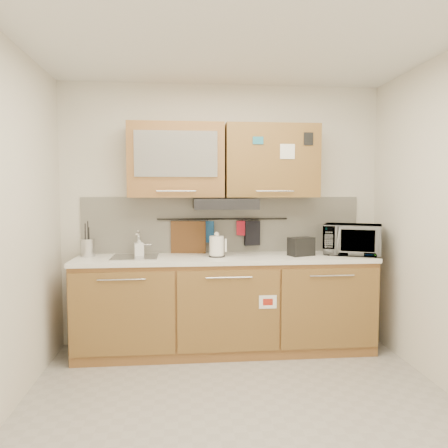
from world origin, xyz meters
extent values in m
plane|color=#9E9993|center=(0.00, 0.00, 0.00)|extent=(3.20, 3.20, 0.00)
plane|color=white|center=(0.00, 0.00, 2.60)|extent=(3.20, 3.20, 0.00)
plane|color=silver|center=(0.00, 1.50, 1.30)|extent=(3.20, 0.00, 3.20)
cube|color=olive|center=(0.00, 1.20, 0.44)|extent=(2.80, 0.60, 0.88)
cube|color=black|center=(0.00, 1.20, 0.05)|extent=(2.80, 0.54, 0.10)
cube|color=olive|center=(-0.93, 0.89, 0.47)|extent=(0.91, 0.02, 0.74)
cylinder|color=silver|center=(-0.93, 0.86, 0.78)|extent=(0.41, 0.01, 0.01)
cube|color=olive|center=(0.00, 0.89, 0.47)|extent=(0.91, 0.02, 0.74)
cylinder|color=silver|center=(0.00, 0.86, 0.78)|extent=(0.41, 0.01, 0.01)
cube|color=olive|center=(0.93, 0.89, 0.47)|extent=(0.91, 0.02, 0.74)
cylinder|color=silver|center=(0.93, 0.86, 0.78)|extent=(0.41, 0.01, 0.01)
cube|color=white|center=(0.00, 1.19, 0.90)|extent=(2.82, 0.62, 0.04)
cube|color=silver|center=(0.00, 1.49, 1.20)|extent=(2.80, 0.02, 0.56)
cube|color=olive|center=(-0.46, 1.32, 1.83)|extent=(0.90, 0.35, 0.70)
cube|color=silver|center=(-0.46, 1.14, 1.88)|extent=(0.76, 0.02, 0.42)
cube|color=olive|center=(0.46, 1.32, 1.83)|extent=(0.90, 0.35, 0.70)
cube|color=white|center=(0.58, 1.14, 1.91)|extent=(0.14, 0.00, 0.14)
cube|color=black|center=(0.00, 1.25, 1.42)|extent=(0.60, 0.46, 0.10)
cube|color=silver|center=(-0.85, 1.20, 0.92)|extent=(0.42, 0.40, 0.03)
cylinder|color=silver|center=(-0.83, 1.36, 1.04)|extent=(0.03, 0.03, 0.24)
cylinder|color=silver|center=(-0.83, 1.28, 1.14)|extent=(0.02, 0.18, 0.02)
cylinder|color=black|center=(0.00, 1.45, 1.26)|extent=(1.30, 0.02, 0.02)
cylinder|color=silver|center=(-1.30, 1.30, 1.00)|extent=(0.15, 0.15, 0.17)
cylinder|color=black|center=(-1.32, 1.31, 1.08)|extent=(0.01, 0.01, 0.31)
cylinder|color=black|center=(-1.28, 1.28, 1.06)|extent=(0.01, 0.01, 0.28)
cylinder|color=black|center=(-1.30, 1.32, 1.09)|extent=(0.01, 0.01, 0.34)
cylinder|color=black|center=(-1.32, 1.28, 1.04)|extent=(0.01, 0.01, 0.25)
cylinder|color=white|center=(-0.08, 1.17, 1.02)|extent=(0.13, 0.13, 0.20)
sphere|color=white|center=(-0.08, 1.17, 1.14)|extent=(0.04, 0.04, 0.04)
cube|color=white|center=(0.00, 1.17, 1.03)|extent=(0.02, 0.03, 0.13)
cylinder|color=black|center=(-0.08, 1.17, 0.93)|extent=(0.15, 0.15, 0.01)
cube|color=black|center=(0.73, 1.16, 1.01)|extent=(0.27, 0.21, 0.18)
cube|color=black|center=(0.69, 1.15, 1.09)|extent=(0.10, 0.12, 0.01)
cube|color=black|center=(0.77, 1.18, 1.09)|extent=(0.10, 0.12, 0.01)
imported|color=#999999|center=(1.25, 1.19, 1.07)|extent=(0.64, 0.55, 0.30)
imported|color=#999999|center=(-0.82, 1.26, 1.02)|extent=(0.10, 0.10, 0.19)
cube|color=brown|center=(-0.35, 1.44, 1.03)|extent=(0.35, 0.08, 0.43)
cube|color=navy|center=(-0.16, 1.44, 1.13)|extent=(0.13, 0.06, 0.21)
cube|color=black|center=(0.30, 1.44, 1.12)|extent=(0.16, 0.08, 0.25)
cube|color=red|center=(0.20, 1.44, 1.17)|extent=(0.12, 0.06, 0.15)
camera|label=1|loc=(-0.41, -2.91, 1.54)|focal=35.00mm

